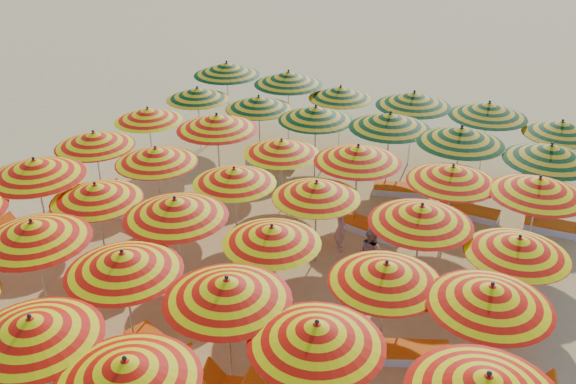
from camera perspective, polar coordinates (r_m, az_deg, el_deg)
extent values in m
plane|color=#E2B864|center=(16.77, -0.79, -5.55)|extent=(120.00, 120.00, 0.00)
cylinder|color=silver|center=(12.39, -20.97, -14.90)|extent=(0.04, 0.04, 2.35)
cone|color=orange|center=(11.75, -21.81, -11.19)|extent=(2.97, 2.97, 0.45)
sphere|color=black|center=(11.60, -22.03, -10.19)|extent=(0.08, 0.08, 0.08)
cone|color=orange|center=(10.52, -14.18, -15.16)|extent=(3.06, 3.06, 0.44)
sphere|color=black|center=(10.35, -14.35, -14.11)|extent=(0.08, 0.08, 0.08)
cylinder|color=silver|center=(14.99, -21.06, -6.67)|extent=(0.05, 0.05, 2.39)
cone|color=orange|center=(14.46, -21.74, -3.26)|extent=(2.52, 2.52, 0.46)
sphere|color=black|center=(14.34, -21.92, -2.36)|extent=(0.08, 0.08, 0.08)
cylinder|color=silver|center=(13.54, -13.94, -9.63)|extent=(0.04, 0.04, 2.33)
cone|color=orange|center=(12.97, -14.45, -6.06)|extent=(2.65, 2.65, 0.44)
sphere|color=black|center=(12.83, -14.58, -5.11)|extent=(0.08, 0.08, 0.08)
cylinder|color=silver|center=(12.43, -5.22, -12.47)|extent=(0.05, 0.05, 2.39)
cone|color=orange|center=(11.79, -5.44, -8.61)|extent=(3.04, 3.04, 0.46)
sphere|color=black|center=(11.64, -5.49, -7.57)|extent=(0.08, 0.08, 0.08)
cylinder|color=silver|center=(11.54, 2.45, -16.36)|extent=(0.04, 0.04, 2.35)
cone|color=orange|center=(10.86, 2.56, -12.50)|extent=(2.49, 2.49, 0.45)
sphere|color=black|center=(10.69, 2.58, -11.44)|extent=(0.08, 0.08, 0.08)
sphere|color=black|center=(10.10, 17.46, -15.12)|extent=(0.08, 0.08, 0.08)
cylinder|color=silver|center=(17.63, -20.97, -1.15)|extent=(0.05, 0.05, 2.47)
cone|color=orange|center=(17.18, -21.57, 1.98)|extent=(3.00, 3.00, 0.47)
sphere|color=black|center=(17.07, -21.72, 2.80)|extent=(0.08, 0.08, 0.08)
cylinder|color=silver|center=(16.44, -16.26, -2.99)|extent=(0.04, 0.04, 2.22)
cone|color=orange|center=(15.99, -16.71, -0.02)|extent=(2.76, 2.76, 0.42)
sphere|color=black|center=(15.89, -16.83, 0.75)|extent=(0.07, 0.07, 0.07)
cylinder|color=silver|center=(15.07, -9.67, -4.84)|extent=(0.05, 0.05, 2.38)
cone|color=orange|center=(14.55, -9.98, -1.40)|extent=(3.00, 3.00, 0.45)
sphere|color=black|center=(14.42, -10.07, -0.49)|extent=(0.08, 0.08, 0.08)
cylinder|color=silver|center=(14.26, -1.40, -7.01)|extent=(0.04, 0.04, 2.15)
cone|color=orange|center=(13.75, -1.44, -3.81)|extent=(2.60, 2.60, 0.41)
sphere|color=black|center=(13.63, -1.45, -2.97)|extent=(0.07, 0.07, 0.07)
cylinder|color=silver|center=(13.12, 8.40, -10.61)|extent=(0.04, 0.04, 2.25)
cone|color=orange|center=(12.54, 8.70, -7.10)|extent=(2.69, 2.69, 0.43)
sphere|color=black|center=(12.41, 8.78, -6.16)|extent=(0.08, 0.08, 0.08)
cylinder|color=silver|center=(12.87, 16.94, -12.39)|extent=(0.04, 0.04, 2.32)
cone|color=orange|center=(12.26, 17.58, -8.76)|extent=(2.74, 2.74, 0.44)
sphere|color=black|center=(12.12, 17.75, -7.79)|extent=(0.08, 0.08, 0.08)
cylinder|color=silver|center=(19.34, -16.45, 1.84)|extent=(0.04, 0.04, 2.26)
cone|color=orange|center=(18.95, -16.84, 4.50)|extent=(2.47, 2.47, 0.43)
sphere|color=black|center=(18.86, -16.95, 5.19)|extent=(0.08, 0.08, 0.08)
cylinder|color=silver|center=(17.98, -11.38, 0.40)|extent=(0.04, 0.04, 2.23)
cone|color=orange|center=(17.57, -11.66, 3.21)|extent=(2.87, 2.87, 0.43)
sphere|color=black|center=(17.47, -11.74, 3.94)|extent=(0.07, 0.07, 0.07)
cylinder|color=silver|center=(16.75, -4.67, -1.42)|extent=(0.04, 0.04, 2.15)
cone|color=orange|center=(16.32, -4.79, 1.45)|extent=(2.57, 2.57, 0.41)
sphere|color=black|center=(16.22, -4.83, 2.19)|extent=(0.07, 0.07, 0.07)
cylinder|color=silver|center=(15.96, 2.47, -2.83)|extent=(0.04, 0.04, 2.19)
cone|color=orange|center=(15.51, 2.54, 0.18)|extent=(2.43, 2.43, 0.42)
sphere|color=black|center=(15.40, 2.56, 0.98)|extent=(0.07, 0.07, 0.07)
cylinder|color=silver|center=(14.97, 11.40, -5.34)|extent=(0.04, 0.04, 2.34)
cone|color=orange|center=(14.45, 11.77, -1.96)|extent=(2.66, 2.66, 0.45)
sphere|color=black|center=(14.33, 11.87, -1.07)|extent=(0.08, 0.08, 0.08)
cylinder|color=silver|center=(14.63, 19.21, -7.70)|extent=(0.04, 0.04, 2.19)
cone|color=orange|center=(14.13, 19.79, -4.55)|extent=(2.39, 2.39, 0.42)
sphere|color=black|center=(14.01, 19.95, -3.72)|extent=(0.07, 0.07, 0.07)
cylinder|color=silver|center=(21.09, -12.10, 4.39)|extent=(0.04, 0.04, 2.15)
cone|color=orange|center=(20.75, -12.35, 6.75)|extent=(2.73, 2.73, 0.41)
sphere|color=black|center=(20.66, -12.41, 7.36)|extent=(0.07, 0.07, 0.07)
cylinder|color=silver|center=(19.49, -6.18, 3.32)|extent=(0.05, 0.05, 2.42)
cone|color=orange|center=(19.08, -6.34, 6.19)|extent=(3.19, 3.19, 0.46)
sphere|color=black|center=(18.99, -6.38, 6.93)|extent=(0.08, 0.08, 0.08)
cylinder|color=silver|center=(18.33, -0.56, 1.37)|extent=(0.04, 0.04, 2.14)
cone|color=orange|center=(17.94, -0.58, 4.02)|extent=(2.61, 2.61, 0.41)
sphere|color=black|center=(17.84, -0.58, 4.71)|extent=(0.07, 0.07, 0.07)
cylinder|color=silver|center=(17.55, 6.06, 0.34)|extent=(0.04, 0.04, 2.36)
cone|color=orange|center=(17.11, 6.23, 3.38)|extent=(2.72, 2.72, 0.45)
sphere|color=black|center=(17.01, 6.28, 4.18)|extent=(0.08, 0.08, 0.08)
cylinder|color=silver|center=(17.02, 14.03, -1.45)|extent=(0.04, 0.04, 2.29)
cone|color=orange|center=(16.57, 14.41, 1.55)|extent=(2.50, 2.50, 0.44)
sphere|color=black|center=(16.47, 14.51, 2.33)|extent=(0.08, 0.08, 0.08)
cylinder|color=silver|center=(16.94, 20.82, -2.59)|extent=(0.04, 0.04, 2.34)
cone|color=orange|center=(16.48, 21.40, 0.46)|extent=(2.65, 2.65, 0.44)
sphere|color=black|center=(16.38, 21.55, 1.25)|extent=(0.08, 0.08, 0.08)
cylinder|color=silver|center=(22.65, -7.90, 6.42)|extent=(0.04, 0.04, 2.16)
cone|color=#6B5B05|center=(22.33, -8.05, 8.66)|extent=(2.84, 2.84, 0.41)
sphere|color=black|center=(22.26, -8.09, 9.23)|extent=(0.07, 0.07, 0.07)
cylinder|color=silver|center=(21.49, -2.56, 5.54)|extent=(0.04, 0.04, 2.21)
cone|color=#6B5B05|center=(21.15, -2.61, 7.94)|extent=(2.40, 2.40, 0.42)
sphere|color=black|center=(21.07, -2.62, 8.57)|extent=(0.07, 0.07, 0.07)
cylinder|color=silver|center=(20.27, 2.43, 4.32)|extent=(0.04, 0.04, 2.33)
cone|color=#6B5B05|center=(19.89, 2.48, 6.99)|extent=(2.98, 2.98, 0.44)
sphere|color=black|center=(19.80, 2.50, 7.68)|extent=(0.08, 0.08, 0.08)
cylinder|color=silver|center=(19.68, 8.84, 3.42)|extent=(0.05, 0.05, 2.43)
cone|color=#6B5B05|center=(19.28, 9.06, 6.28)|extent=(2.72, 2.72, 0.46)
sphere|color=black|center=(19.19, 9.12, 7.02)|extent=(0.08, 0.08, 0.08)
cylinder|color=silver|center=(18.96, 14.73, 1.91)|extent=(0.05, 0.05, 2.47)
cone|color=#6B5B05|center=(18.54, 15.12, 4.89)|extent=(3.00, 3.00, 0.47)
sphere|color=black|center=(18.44, 15.23, 5.67)|extent=(0.08, 0.08, 0.08)
cylinder|color=silver|center=(18.71, 21.72, 0.31)|extent=(0.05, 0.05, 2.42)
cone|color=#6B5B05|center=(18.28, 22.29, 3.23)|extent=(2.86, 2.86, 0.46)
sphere|color=black|center=(18.18, 22.44, 3.99)|extent=(0.08, 0.08, 0.08)
cylinder|color=silver|center=(24.37, -5.36, 8.46)|extent=(0.05, 0.05, 2.45)
cone|color=#6B5B05|center=(24.04, -5.47, 10.85)|extent=(2.54, 2.54, 0.47)
sphere|color=black|center=(23.97, -5.50, 11.47)|extent=(0.08, 0.08, 0.08)
cylinder|color=silver|center=(23.23, 0.04, 7.60)|extent=(0.05, 0.05, 2.45)
cone|color=#6B5B05|center=(22.88, 0.04, 10.10)|extent=(3.19, 3.19, 0.47)
sphere|color=black|center=(22.80, 0.04, 10.75)|extent=(0.08, 0.08, 0.08)
cylinder|color=silver|center=(22.52, 4.60, 6.51)|extent=(0.04, 0.04, 2.20)
cone|color=#6B5B05|center=(22.19, 4.69, 8.80)|extent=(2.60, 2.60, 0.42)
sphere|color=black|center=(22.12, 4.72, 9.39)|extent=(0.07, 0.07, 0.07)
cylinder|color=silver|center=(21.55, 10.87, 5.45)|extent=(0.05, 0.05, 2.44)
cone|color=#6B5B05|center=(21.18, 11.12, 8.10)|extent=(2.87, 2.87, 0.47)
sphere|color=black|center=(21.10, 11.19, 8.78)|extent=(0.08, 0.08, 0.08)
cylinder|color=silver|center=(21.27, 17.02, 4.36)|extent=(0.05, 0.05, 2.41)
cone|color=#6B5B05|center=(20.90, 17.41, 6.99)|extent=(3.14, 3.14, 0.46)
sphere|color=black|center=(20.82, 17.51, 7.67)|extent=(0.08, 0.08, 0.08)
cylinder|color=silver|center=(21.05, 22.66, 2.85)|extent=(0.04, 0.04, 2.22)
cone|color=#6B5B05|center=(20.70, 23.13, 5.26)|extent=(2.82, 2.82, 0.42)
sphere|color=black|center=(20.62, 23.26, 5.88)|extent=(0.07, 0.07, 0.07)
cube|color=white|center=(13.95, -11.46, -13.67)|extent=(1.80, 1.09, 0.20)
cube|color=#FF650B|center=(13.86, -11.51, -13.26)|extent=(1.80, 1.09, 0.06)
cube|color=#FF650B|center=(13.26, -9.87, -14.04)|extent=(0.53, 0.67, 0.48)
cube|color=#FF650B|center=(12.70, -6.64, -16.02)|extent=(0.53, 0.67, 0.48)
cube|color=white|center=(18.50, -21.73, -3.94)|extent=(1.77, 0.85, 0.20)
cube|color=#FF650B|center=(18.44, -21.80, -3.60)|extent=(1.77, 0.85, 0.06)
cube|color=#FF650B|center=(18.76, -23.59, -2.63)|extent=(0.45, 0.63, 0.48)
cube|color=white|center=(16.64, -14.38, -6.44)|extent=(1.79, 1.17, 0.20)
cube|color=#FF650B|center=(16.57, -14.43, -6.07)|extent=(1.79, 1.17, 0.06)
cube|color=#FF650B|center=(15.91, -13.33, -6.50)|extent=(0.55, 0.67, 0.48)
cube|color=white|center=(13.84, 10.66, -13.96)|extent=(1.79, 1.24, 0.20)
cube|color=#FF650B|center=(13.76, 10.71, -13.56)|extent=(1.79, 1.24, 0.06)
cube|color=#FF650B|center=(13.53, 7.78, -12.88)|extent=(0.57, 0.68, 0.48)
cube|color=white|center=(20.12, -17.31, -0.56)|extent=(1.79, 1.15, 0.20)
cube|color=#FF650B|center=(20.06, -17.36, -0.23)|extent=(1.79, 1.15, 0.06)
cube|color=#FF650B|center=(19.70, -15.58, 0.23)|extent=(0.55, 0.67, 0.48)
cube|color=white|center=(18.64, -12.80, -2.28)|extent=(1.77, 0.82, 0.20)
cube|color=#FF650B|center=(18.58, -12.84, -1.93)|extent=(1.77, 0.82, 0.06)
cube|color=#FF650B|center=(18.96, -14.35, -0.73)|extent=(0.44, 0.63, 0.48)
cube|color=white|center=(15.65, 9.05, -8.24)|extent=(1.79, 0.96, 0.20)
cube|color=#FF650B|center=(15.57, 9.09, -7.85)|extent=(1.79, 0.96, 0.06)
cube|color=#FF650B|center=(15.17, 11.39, -8.13)|extent=(0.49, 0.65, 0.48)
cube|color=white|center=(17.79, 7.35, -3.32)|extent=(1.77, 0.86, 0.20)
cube|color=#FF650B|center=(17.72, 7.38, -2.96)|extent=(1.77, 0.86, 0.06)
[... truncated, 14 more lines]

